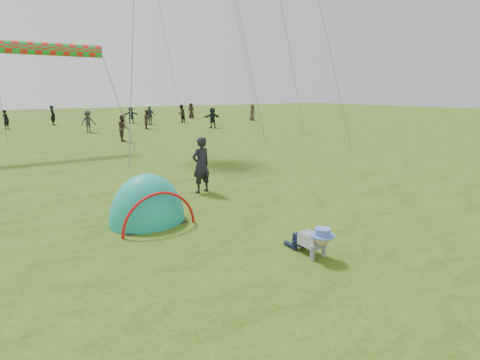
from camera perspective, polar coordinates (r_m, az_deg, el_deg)
ground at (r=7.60m, az=6.49°, el=-10.66°), size 140.00×140.00×0.00m
crawling_toddler at (r=7.37m, az=11.08°, el=-8.92°), size 0.60×0.84×0.64m
popup_tent at (r=9.37m, az=-13.81°, el=-6.23°), size 1.92×1.61×2.38m
standing_adult at (r=11.58m, az=-5.95°, el=2.29°), size 0.69×0.52×1.74m
crowd_person_0 at (r=38.99m, az=-26.62°, el=8.79°), size 0.56×0.73×1.80m
crowd_person_1 at (r=38.45m, az=-8.93°, el=9.97°), size 1.08×0.99×1.78m
crowd_person_4 at (r=44.49m, az=-7.45°, el=10.44°), size 0.97×1.01×1.74m
crowd_person_5 at (r=38.78m, az=-16.27°, el=9.49°), size 1.56×0.86×1.60m
crowd_person_6 at (r=36.81m, az=-32.10°, el=7.81°), size 0.67×0.68×1.59m
crowd_person_7 at (r=24.80m, az=-17.36°, el=7.56°), size 0.75×0.89×1.65m
crowd_person_8 at (r=36.48m, az=-13.60°, el=9.53°), size 0.99×1.03×1.72m
crowd_person_10 at (r=40.72m, az=1.86°, el=10.25°), size 0.99×0.85×1.71m
crowd_person_11 at (r=32.50m, az=-4.22°, el=9.45°), size 1.63×0.59×1.73m
crowd_person_13 at (r=32.53m, az=-13.90°, el=8.97°), size 0.90×0.96×1.59m
crowd_person_15 at (r=31.10m, az=-22.14°, el=8.27°), size 1.13×0.71×1.66m
rainbow_tube_kite at (r=21.42m, az=-29.75°, el=17.12°), size 6.83×0.64×0.64m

